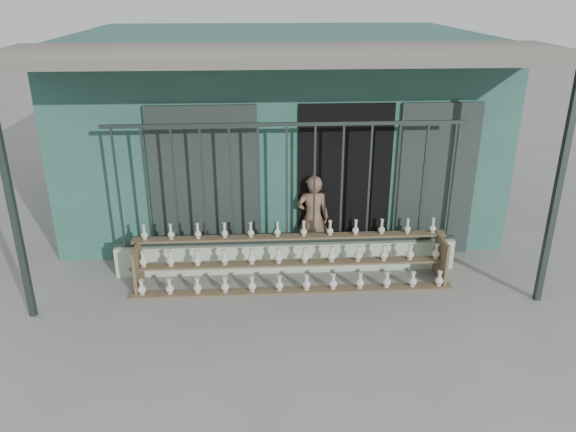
{
  "coord_description": "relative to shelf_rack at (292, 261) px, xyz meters",
  "views": [
    {
      "loc": [
        -0.43,
        -6.17,
        3.95
      ],
      "look_at": [
        0.0,
        1.0,
        1.0
      ],
      "focal_mm": 35.0,
      "sensor_mm": 36.0,
      "label": 1
    }
  ],
  "objects": [
    {
      "name": "ground",
      "position": [
        -0.05,
        -0.89,
        -0.36
      ],
      "size": [
        60.0,
        60.0,
        0.0
      ],
      "primitive_type": "plane",
      "color": "slate"
    },
    {
      "name": "security_fence",
      "position": [
        -0.05,
        0.41,
        0.99
      ],
      "size": [
        5.0,
        0.04,
        1.8
      ],
      "color": "#283330",
      "rests_on": "parapet_wall"
    },
    {
      "name": "elderly_woman",
      "position": [
        0.37,
        0.77,
        0.32
      ],
      "size": [
        0.52,
        0.35,
        1.37
      ],
      "primitive_type": "imported",
      "rotation": [
        0.0,
        0.0,
        3.09
      ],
      "color": "brown",
      "rests_on": "ground"
    },
    {
      "name": "shelf_rack",
      "position": [
        0.0,
        0.0,
        0.0
      ],
      "size": [
        4.5,
        0.68,
        0.85
      ],
      "color": "brown",
      "rests_on": "ground"
    },
    {
      "name": "parapet_wall",
      "position": [
        -0.05,
        0.41,
        -0.14
      ],
      "size": [
        5.0,
        0.2,
        0.45
      ],
      "primitive_type": "cube",
      "color": "#B3C9AC",
      "rests_on": "ground"
    },
    {
      "name": "workshop_building",
      "position": [
        -0.04,
        3.34,
        1.26
      ],
      "size": [
        7.4,
        6.6,
        3.21
      ],
      "color": "#275448",
      "rests_on": "ground"
    }
  ]
}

